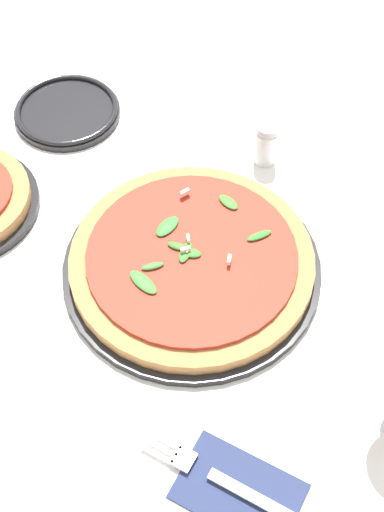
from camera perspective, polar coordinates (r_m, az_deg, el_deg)
ground_plane at (r=0.92m, az=-0.50°, el=-1.11°), size 6.00×6.00×0.00m
pizza_arugula_main at (r=0.91m, az=-0.00°, el=-0.48°), size 0.33×0.33×0.05m
napkin at (r=0.79m, az=3.77°, el=-18.23°), size 0.15×0.12×0.01m
fork at (r=0.79m, az=3.25°, el=-17.86°), size 0.21×0.09×0.00m
side_plate_white at (r=1.13m, az=-9.96°, el=11.34°), size 0.16×0.16×0.02m
shaker_pepper at (r=1.03m, az=5.92°, el=8.91°), size 0.03×0.03×0.07m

